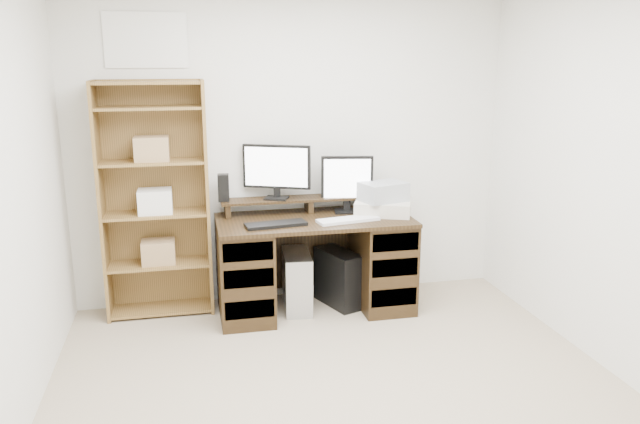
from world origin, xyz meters
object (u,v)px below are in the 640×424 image
object	(u,v)px
tower_black	(338,278)
bookshelf	(155,198)
printer	(383,207)
tower_silver	(297,281)
monitor_small	(347,182)
desk	(314,262)
monitor_wide	(277,169)

from	to	relation	value
tower_black	bookshelf	xyz separation A→B (m)	(-1.40, 0.16, 0.69)
printer	bookshelf	world-z (taller)	bookshelf
tower_silver	bookshelf	bearing A→B (deg)	175.57
monitor_small	bookshelf	world-z (taller)	bookshelf
printer	bookshelf	bearing A→B (deg)	-165.08
desk	tower_silver	distance (m)	0.21
desk	tower_black	bearing A→B (deg)	13.49
tower_silver	tower_black	distance (m)	0.34
monitor_small	bookshelf	distance (m)	1.49
printer	bookshelf	distance (m)	1.76
desk	printer	bearing A→B (deg)	0.80
monitor_small	desk	bearing A→B (deg)	-144.28
bookshelf	tower_black	bearing A→B (deg)	-6.63
desk	tower_black	world-z (taller)	desk
monitor_wide	tower_black	bearing A→B (deg)	4.80
tower_black	monitor_small	bearing A→B (deg)	25.10
tower_silver	tower_black	world-z (taller)	tower_silver
desk	tower_black	xyz separation A→B (m)	(0.21, 0.05, -0.17)
tower_black	bookshelf	distance (m)	1.57
tower_silver	bookshelf	xyz separation A→B (m)	(-1.06, 0.17, 0.69)
desk	bookshelf	world-z (taller)	bookshelf
monitor_wide	tower_silver	world-z (taller)	monitor_wide
printer	monitor_small	bearing A→B (deg)	174.57
desk	bookshelf	size ratio (longest dim) A/B	0.83
desk	tower_black	size ratio (longest dim) A/B	3.08
tower_silver	monitor_small	bearing A→B (deg)	18.14
desk	monitor_wide	bearing A→B (deg)	141.05
desk	printer	size ratio (longest dim) A/B	3.50
monitor_small	printer	world-z (taller)	monitor_small
tower_silver	monitor_wide	bearing A→B (deg)	131.11
printer	tower_silver	distance (m)	0.90
monitor_wide	monitor_small	xyz separation A→B (m)	(0.55, -0.07, -0.11)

